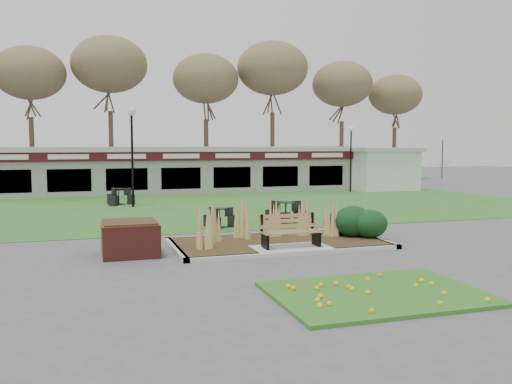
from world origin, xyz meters
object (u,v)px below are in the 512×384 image
object	(u,v)px
park_bench	(290,230)
car_black	(31,182)
brick_planter	(130,238)
lamp_post_mid_right	(132,135)
bistro_set_b	(219,221)
food_pavilion	(177,169)
bistro_set_c	(286,217)
bistro_set_a	(119,199)
service_hut	(383,168)
patio_umbrella	(442,173)
lamp_post_far_right	(351,144)

from	to	relation	value
park_bench	car_black	xyz separation A→B (m)	(-8.65, 20.75, 0.22)
brick_planter	car_black	distance (m)	20.45
lamp_post_mid_right	bistro_set_b	distance (m)	8.64
food_pavilion	bistro_set_c	xyz separation A→B (m)	(1.67, -14.96, -1.17)
bistro_set_a	service_hut	bearing A→B (deg)	13.19
park_bench	bistro_set_c	size ratio (longest dim) A/B	1.07
brick_planter	patio_umbrella	size ratio (longest dim) A/B	0.66
lamp_post_mid_right	car_black	bearing A→B (deg)	122.37
park_bench	patio_umbrella	bearing A→B (deg)	41.35
lamp_post_mid_right	bistro_set_b	world-z (taller)	lamp_post_mid_right
park_bench	brick_planter	distance (m)	4.47
bistro_set_c	bistro_set_b	bearing A→B (deg)	180.00
bistro_set_b	car_black	world-z (taller)	car_black
lamp_post_far_right	park_bench	bearing A→B (deg)	-122.32
bistro_set_b	brick_planter	bearing A→B (deg)	-131.03
brick_planter	car_black	size ratio (longest dim) A/B	0.31
brick_planter	service_hut	xyz separation A→B (m)	(17.90, 17.00, 0.97)
service_hut	bistro_set_c	bearing A→B (deg)	-132.30
bistro_set_b	bistro_set_c	distance (m)	2.59
food_pavilion	bistro_set_c	distance (m)	15.10
lamp_post_mid_right	bistro_set_c	world-z (taller)	lamp_post_mid_right
lamp_post_mid_right	patio_umbrella	world-z (taller)	lamp_post_mid_right
brick_planter	bistro_set_c	world-z (taller)	brick_planter
park_bench	brick_planter	bearing A→B (deg)	170.31
service_hut	lamp_post_far_right	world-z (taller)	lamp_post_far_right
bistro_set_b	park_bench	bearing A→B (deg)	-79.05
car_black	lamp_post_mid_right	bearing A→B (deg)	-158.01
service_hut	car_black	size ratio (longest dim) A/B	0.90
bistro_set_c	park_bench	bearing A→B (deg)	-109.37
bistro_set_a	car_black	bearing A→B (deg)	123.60
park_bench	lamp_post_mid_right	bearing A→B (deg)	105.13
lamp_post_mid_right	bistro_set_c	xyz separation A→B (m)	(5.02, -7.63, -3.20)
food_pavilion	lamp_post_mid_right	distance (m)	8.31
lamp_post_mid_right	bistro_set_a	size ratio (longest dim) A/B	3.14
service_hut	bistro_set_b	world-z (taller)	service_hut
brick_planter	bistro_set_b	xyz separation A→B (m)	(3.48, 4.00, -0.22)
service_hut	car_black	xyz separation A→B (m)	(-22.15, 3.00, -0.64)
brick_planter	lamp_post_far_right	xyz separation A→B (m)	(15.00, 16.00, 2.59)
bistro_set_b	bistro_set_c	size ratio (longest dim) A/B	0.83
park_bench	brick_planter	xyz separation A→B (m)	(-4.40, 0.75, -0.11)
park_bench	bistro_set_b	distance (m)	4.85
lamp_post_far_right	bistro_set_a	distance (m)	15.12
bistro_set_a	bistro_set_b	xyz separation A→B (m)	(3.02, -8.91, -0.04)
service_hut	lamp_post_mid_right	distance (m)	17.80
park_bench	bistro_set_b	xyz separation A→B (m)	(-0.92, 4.75, -0.34)
patio_umbrella	lamp_post_far_right	bearing A→B (deg)	134.22
lamp_post_far_right	patio_umbrella	bearing A→B (deg)	-45.78
service_hut	bistro_set_a	world-z (taller)	service_hut
service_hut	patio_umbrella	size ratio (longest dim) A/B	1.94
patio_umbrella	car_black	distance (m)	24.50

